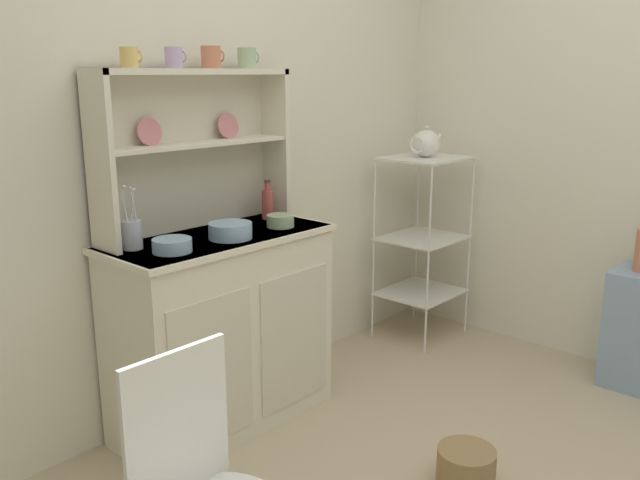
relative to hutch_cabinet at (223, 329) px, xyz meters
The scene contains 15 objects.
wall_back 0.87m from the hutch_cabinet, 59.18° to the left, with size 3.84×0.05×2.50m, color silver.
hutch_cabinet is the anchor object (origin of this frame).
hutch_shelf_unit 0.82m from the hutch_cabinet, 90.00° to the left, with size 0.91×0.18×0.67m.
bakers_rack 1.44m from the hutch_cabinet, ahead, with size 0.45×0.39×1.05m.
floor_basket 1.13m from the hutch_cabinet, 73.70° to the right, with size 0.22×0.22×0.15m, color #93754C.
cup_gold_0 1.17m from the hutch_cabinet, 157.08° to the left, with size 0.08×0.07×0.08m.
cup_lilac_1 1.14m from the hutch_cabinet, 126.59° to the left, with size 0.08×0.07×0.08m.
cup_terracotta_2 1.14m from the hutch_cabinet, 52.81° to the left, with size 0.10×0.08×0.09m.
cup_sage_3 1.17m from the hutch_cabinet, 22.91° to the left, with size 0.09×0.08×0.09m.
bowl_mixing_large 0.53m from the hutch_cabinet, 165.53° to the right, with size 0.15×0.15×0.05m, color #8EB2D1.
bowl_floral_medium 0.45m from the hutch_cabinet, 90.00° to the right, with size 0.18×0.18×0.06m, color #8EB2D1.
bowl_cream_small 0.53m from the hutch_cabinet, 14.47° to the right, with size 0.12×0.12×0.05m, color #9EB78E.
jam_bottle 0.61m from the hutch_cabinet, 13.49° to the left, with size 0.05×0.05×0.18m.
utensil_jar 0.60m from the hutch_cabinet, 167.81° to the left, with size 0.08×0.08×0.25m.
porcelain_teapot 1.58m from the hutch_cabinet, ahead, with size 0.24×0.15×0.17m.
Camera 1 is at (-1.85, -0.74, 1.51)m, focal length 37.30 mm.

